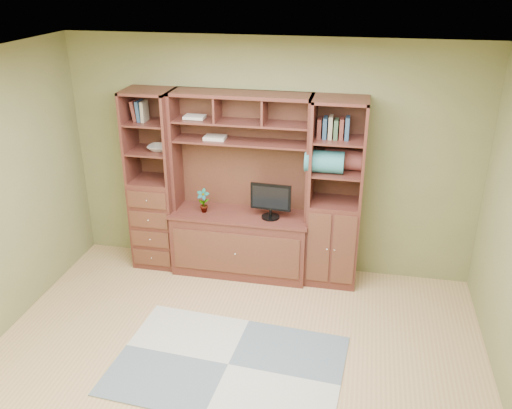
% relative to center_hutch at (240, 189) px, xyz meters
% --- Properties ---
extents(room, '(4.60, 4.10, 2.64)m').
position_rel_center_hutch_xyz_m(room, '(0.28, -1.73, 0.28)').
color(room, tan).
rests_on(room, ground).
extents(center_hutch, '(1.54, 0.53, 2.05)m').
position_rel_center_hutch_xyz_m(center_hutch, '(0.00, 0.00, 0.00)').
color(center_hutch, '#4F231B').
rests_on(center_hutch, ground).
extents(left_tower, '(0.50, 0.45, 2.05)m').
position_rel_center_hutch_xyz_m(left_tower, '(-1.00, 0.04, 0.00)').
color(left_tower, '#4F231B').
rests_on(left_tower, ground).
extents(right_tower, '(0.55, 0.45, 2.05)m').
position_rel_center_hutch_xyz_m(right_tower, '(1.02, 0.04, 0.00)').
color(right_tower, '#4F231B').
rests_on(right_tower, ground).
extents(rug, '(2.08, 1.46, 0.01)m').
position_rel_center_hutch_xyz_m(rug, '(0.25, -1.60, -1.02)').
color(rug, gray).
rests_on(rug, ground).
extents(monitor, '(0.45, 0.22, 0.54)m').
position_rel_center_hutch_xyz_m(monitor, '(0.35, -0.03, -0.03)').
color(monitor, black).
rests_on(monitor, center_hutch).
extents(orchid, '(0.14, 0.10, 0.27)m').
position_rel_center_hutch_xyz_m(orchid, '(-0.41, -0.03, -0.16)').
color(orchid, '#B5633D').
rests_on(orchid, center_hutch).
extents(magazines, '(0.23, 0.17, 0.03)m').
position_rel_center_hutch_xyz_m(magazines, '(-0.28, 0.09, 0.53)').
color(magazines, beige).
rests_on(magazines, center_hutch).
extents(bowl, '(0.23, 0.23, 0.06)m').
position_rel_center_hutch_xyz_m(bowl, '(-0.91, 0.04, 0.39)').
color(bowl, beige).
rests_on(bowl, left_tower).
extents(blanket_teal, '(0.39, 0.23, 0.23)m').
position_rel_center_hutch_xyz_m(blanket_teal, '(0.89, -0.01, 0.38)').
color(blanket_teal, teal).
rests_on(blanket_teal, right_tower).
extents(blanket_red, '(0.38, 0.21, 0.21)m').
position_rel_center_hutch_xyz_m(blanket_red, '(1.08, 0.12, 0.37)').
color(blanket_red, brown).
rests_on(blanket_red, right_tower).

